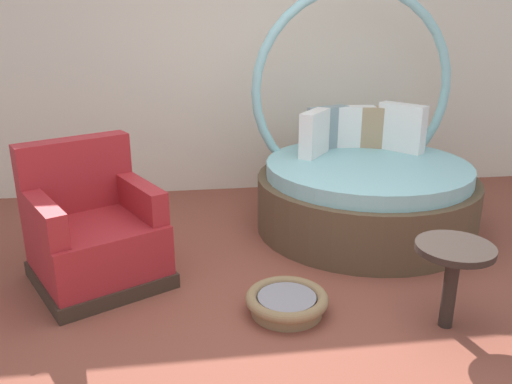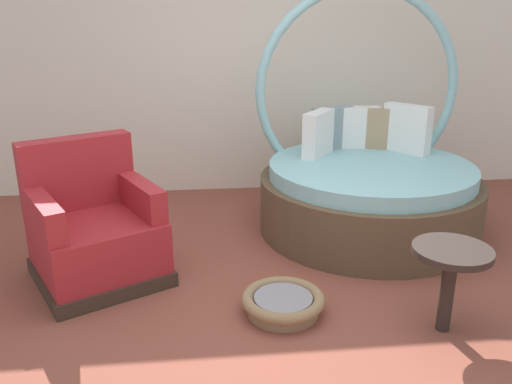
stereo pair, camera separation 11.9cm
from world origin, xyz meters
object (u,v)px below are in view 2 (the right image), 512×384
object	(u,v)px
pet_basket	(283,302)
round_daybed	(367,182)
red_armchair	(94,232)
side_table	(451,263)

from	to	relation	value
pet_basket	round_daybed	bearing A→B (deg)	55.17
red_armchair	pet_basket	world-z (taller)	red_armchair
pet_basket	side_table	distance (m)	1.00
side_table	round_daybed	bearing A→B (deg)	89.79
red_armchair	side_table	bearing A→B (deg)	-22.65
red_armchair	side_table	world-z (taller)	red_armchair
round_daybed	pet_basket	xyz separation A→B (m)	(-0.91, -1.30, -0.32)
round_daybed	red_armchair	size ratio (longest dim) A/B	1.85
round_daybed	red_armchair	bearing A→B (deg)	-161.99
round_daybed	side_table	size ratio (longest dim) A/B	3.83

